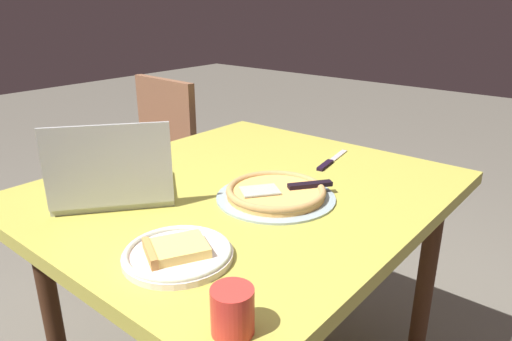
% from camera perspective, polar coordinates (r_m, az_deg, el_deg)
% --- Properties ---
extents(dining_table, '(1.12, 0.99, 0.76)m').
position_cam_1_polar(dining_table, '(1.35, -1.60, -5.24)').
color(dining_table, '#B2AA42').
rests_on(dining_table, ground_plane).
extents(laptop, '(0.39, 0.38, 0.22)m').
position_cam_1_polar(laptop, '(1.28, -17.00, -1.47)').
color(laptop, '#B1B4B6').
rests_on(laptop, dining_table).
extents(pizza_plate, '(0.23, 0.23, 0.04)m').
position_cam_1_polar(pizza_plate, '(0.97, -9.67, -9.98)').
color(pizza_plate, silver).
rests_on(pizza_plate, dining_table).
extents(pizza_tray, '(0.32, 0.32, 0.04)m').
position_cam_1_polar(pizza_tray, '(1.23, 2.48, -2.73)').
color(pizza_tray, '#93A8AD').
rests_on(pizza_tray, dining_table).
extents(table_knife, '(0.23, 0.06, 0.01)m').
position_cam_1_polar(table_knife, '(1.52, 9.11, 1.09)').
color(table_knife, silver).
rests_on(table_knife, dining_table).
extents(drink_cup, '(0.07, 0.07, 0.08)m').
position_cam_1_polar(drink_cup, '(0.76, -2.92, -16.82)').
color(drink_cup, red).
rests_on(drink_cup, dining_table).
extents(chair_near, '(0.44, 0.44, 0.91)m').
position_cam_1_polar(chair_near, '(2.23, -13.06, 0.85)').
color(chair_near, brown).
rests_on(chair_near, ground_plane).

